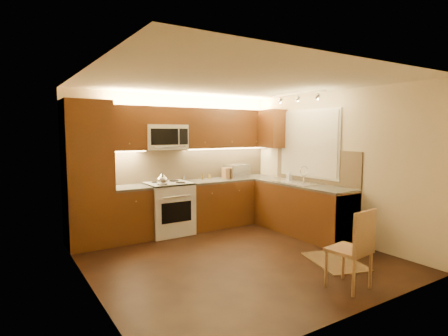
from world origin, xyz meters
TOP-DOWN VIEW (x-y plane):
  - floor at (0.00, 0.00)m, footprint 4.00×4.00m
  - ceiling at (0.00, 0.00)m, footprint 4.00×4.00m
  - wall_back at (0.00, 2.00)m, footprint 4.00×0.01m
  - wall_front at (0.00, -2.00)m, footprint 4.00×0.01m
  - wall_left at (-2.00, 0.00)m, footprint 0.01×4.00m
  - wall_right at (2.00, 0.00)m, footprint 0.01×4.00m
  - pantry at (-1.65, 1.70)m, footprint 0.70×0.60m
  - base_cab_back_left at (-0.99, 1.70)m, footprint 0.62×0.60m
  - counter_back_left at (-0.99, 1.70)m, footprint 0.62×0.60m
  - base_cab_back_right at (1.04, 1.70)m, footprint 1.92×0.60m
  - counter_back_right at (1.04, 1.70)m, footprint 1.92×0.60m
  - base_cab_right at (1.70, 0.40)m, footprint 0.60×2.00m
  - counter_right at (1.70, 0.40)m, footprint 0.60×2.00m
  - dishwasher at (1.70, -0.30)m, footprint 0.58×0.60m
  - backsplash_back at (0.35, 1.99)m, footprint 3.30×0.02m
  - backsplash_right at (1.99, 0.40)m, footprint 0.02×2.00m
  - upper_cab_back_left at (-0.99, 1.82)m, footprint 0.62×0.35m
  - upper_cab_back_right at (1.04, 1.82)m, footprint 1.92×0.35m
  - upper_cab_bridge at (-0.30, 1.82)m, footprint 0.76×0.35m
  - upper_cab_right_corner at (1.82, 1.40)m, footprint 0.35×0.50m
  - stove at (-0.30, 1.68)m, footprint 0.76×0.65m
  - microwave at (-0.30, 1.81)m, footprint 0.76×0.38m
  - window_frame at (1.99, 0.55)m, footprint 0.03×1.44m
  - window_blinds at (1.97, 0.55)m, footprint 0.02×1.36m
  - sink at (1.70, 0.55)m, footprint 0.52×0.86m
  - faucet at (1.88, 0.55)m, footprint 0.20×0.04m
  - track_light_bar at (1.55, 0.40)m, footprint 0.04×1.20m
  - kettle at (-0.51, 1.46)m, footprint 0.22×0.22m
  - toaster_oven at (1.21, 1.75)m, footprint 0.48×0.38m
  - knife_block at (0.93, 1.72)m, footprint 0.10×0.16m
  - spice_jar_a at (0.47, 1.84)m, footprint 0.04×0.04m
  - spice_jar_b at (0.47, 1.82)m, footprint 0.05×0.05m
  - spice_jar_c at (0.14, 1.94)m, footprint 0.05×0.05m
  - spice_jar_d at (0.65, 1.87)m, footprint 0.06×0.06m
  - soap_bottle at (1.82, 0.88)m, footprint 0.08×0.08m
  - rug at (1.07, -0.90)m, footprint 0.84×1.03m
  - dining_chair at (0.54, -1.54)m, footprint 0.46×0.46m

SIDE VIEW (x-z plane):
  - floor at x=0.00m, z-range -0.01..0.01m
  - rug at x=1.07m, z-range 0.00..0.01m
  - base_cab_back_left at x=-0.99m, z-range 0.00..0.86m
  - base_cab_back_right at x=1.04m, z-range 0.00..0.86m
  - base_cab_right at x=1.70m, z-range 0.00..0.86m
  - dishwasher at x=1.70m, z-range 0.01..0.85m
  - stove at x=-0.30m, z-range 0.00..0.92m
  - dining_chair at x=0.54m, z-range 0.00..0.94m
  - counter_back_left at x=-0.99m, z-range 0.86..0.90m
  - counter_back_right at x=1.04m, z-range 0.86..0.90m
  - counter_right at x=1.70m, z-range 0.86..0.90m
  - spice_jar_d at x=0.65m, z-range 0.90..0.98m
  - spice_jar_a at x=0.47m, z-range 0.90..0.99m
  - spice_jar_c at x=0.14m, z-range 0.90..0.99m
  - spice_jar_b at x=0.47m, z-range 0.90..1.01m
  - sink at x=1.70m, z-range 0.90..1.05m
  - soap_bottle at x=1.82m, z-range 0.90..1.07m
  - knife_block at x=0.93m, z-range 0.90..1.11m
  - kettle at x=-0.51m, z-range 0.92..1.14m
  - toaster_oven at x=1.21m, z-range 0.90..1.17m
  - faucet at x=1.88m, z-range 0.90..1.20m
  - pantry at x=-1.65m, z-range 0.00..2.30m
  - backsplash_back at x=0.35m, z-range 0.90..1.50m
  - backsplash_right at x=1.99m, z-range 0.90..1.50m
  - wall_back at x=0.00m, z-range 0.00..2.50m
  - wall_front at x=0.00m, z-range 0.00..2.50m
  - wall_left at x=-2.00m, z-range 0.00..2.50m
  - wall_right at x=2.00m, z-range 0.00..2.50m
  - window_frame at x=1.99m, z-range 0.98..2.22m
  - window_blinds at x=1.97m, z-range 1.02..2.18m
  - microwave at x=-0.30m, z-range 1.50..1.94m
  - upper_cab_back_left at x=-0.99m, z-range 1.50..2.25m
  - upper_cab_back_right at x=1.04m, z-range 1.50..2.25m
  - upper_cab_right_corner at x=1.82m, z-range 1.50..2.25m
  - upper_cab_bridge at x=-0.30m, z-range 1.94..2.25m
  - track_light_bar at x=1.55m, z-range 2.44..2.48m
  - ceiling at x=0.00m, z-range 2.50..2.50m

